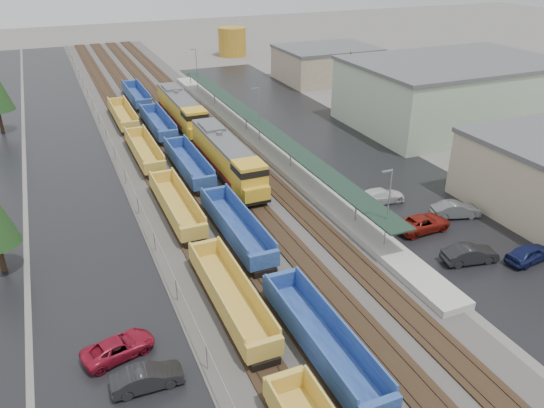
% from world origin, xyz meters
% --- Properties ---
extents(ballast_strip, '(20.00, 160.00, 0.08)m').
position_xyz_m(ballast_strip, '(0.00, 60.00, 0.04)').
color(ballast_strip, '#302D2B').
rests_on(ballast_strip, ground).
extents(trackbed, '(14.60, 160.00, 0.22)m').
position_xyz_m(trackbed, '(-0.00, 60.00, 0.16)').
color(trackbed, black).
rests_on(trackbed, ground).
extents(west_parking_lot, '(10.00, 160.00, 0.02)m').
position_xyz_m(west_parking_lot, '(-15.00, 60.00, 0.01)').
color(west_parking_lot, black).
rests_on(west_parking_lot, ground).
extents(east_commuter_lot, '(16.00, 100.00, 0.02)m').
position_xyz_m(east_commuter_lot, '(19.00, 50.00, 0.01)').
color(east_commuter_lot, black).
rests_on(east_commuter_lot, ground).
extents(station_platform, '(3.00, 80.00, 8.00)m').
position_xyz_m(station_platform, '(9.50, 50.01, 0.73)').
color(station_platform, '#9E9B93').
rests_on(station_platform, ground).
extents(chainlink_fence, '(0.08, 160.04, 2.02)m').
position_xyz_m(chainlink_fence, '(-9.50, 58.44, 1.61)').
color(chainlink_fence, gray).
rests_on(chainlink_fence, ground).
extents(industrial_buildings, '(32.52, 75.30, 9.50)m').
position_xyz_m(industrial_buildings, '(37.76, 45.85, 4.25)').
color(industrial_buildings, tan).
rests_on(industrial_buildings, ground).
extents(distant_hills, '(301.00, 140.00, 25.20)m').
position_xyz_m(distant_hills, '(44.79, 210.68, 0.00)').
color(distant_hills, '#54654F').
rests_on(distant_hills, ground).
extents(tree_east, '(4.40, 4.40, 10.00)m').
position_xyz_m(tree_east, '(28.00, 58.00, 6.47)').
color(tree_east, '#332316').
rests_on(tree_east, ground).
extents(locomotive_lead, '(3.10, 20.42, 4.62)m').
position_xyz_m(locomotive_lead, '(2.00, 41.32, 2.46)').
color(locomotive_lead, black).
rests_on(locomotive_lead, ground).
extents(locomotive_trail, '(3.10, 20.42, 4.62)m').
position_xyz_m(locomotive_trail, '(2.00, 62.32, 2.46)').
color(locomotive_trail, black).
rests_on(locomotive_trail, ground).
extents(well_string_yellow, '(2.64, 97.42, 2.34)m').
position_xyz_m(well_string_yellow, '(-6.00, 25.78, 1.17)').
color(well_string_yellow, gold).
rests_on(well_string_yellow, ground).
extents(well_string_blue, '(2.74, 99.06, 2.43)m').
position_xyz_m(well_string_blue, '(-2.00, 35.78, 1.20)').
color(well_string_blue, navy).
rests_on(well_string_blue, ground).
extents(storage_tank, '(6.62, 6.62, 6.62)m').
position_xyz_m(storage_tank, '(27.04, 110.80, 3.31)').
color(storage_tank, '#AC7C22').
rests_on(storage_tank, ground).
extents(parked_car_west_b, '(1.69, 4.55, 1.48)m').
position_xyz_m(parked_car_west_b, '(-13.38, 12.06, 0.74)').
color(parked_car_west_b, black).
rests_on(parked_car_west_b, ground).
extents(parked_car_west_c, '(3.43, 5.30, 1.36)m').
position_xyz_m(parked_car_west_c, '(-14.60, 15.65, 0.68)').
color(parked_car_west_c, maroon).
rests_on(parked_car_west_c, ground).
extents(parked_car_east_a, '(2.55, 5.13, 1.61)m').
position_xyz_m(parked_car_east_a, '(15.27, 15.48, 0.81)').
color(parked_car_east_a, black).
rests_on(parked_car_east_a, ground).
extents(parked_car_east_b, '(2.77, 5.69, 1.56)m').
position_xyz_m(parked_car_east_b, '(15.07, 21.72, 0.78)').
color(parked_car_east_b, maroon).
rests_on(parked_car_east_b, ground).
extents(parked_car_east_c, '(2.65, 5.45, 1.53)m').
position_xyz_m(parked_car_east_c, '(14.81, 28.49, 0.76)').
color(parked_car_east_c, silver).
rests_on(parked_car_east_c, ground).
extents(parked_car_east_d, '(2.38, 4.85, 1.59)m').
position_xyz_m(parked_car_east_d, '(20.09, 13.54, 0.80)').
color(parked_car_east_d, '#121944').
rests_on(parked_car_east_d, ground).
extents(parked_car_east_e, '(2.98, 5.19, 1.62)m').
position_xyz_m(parked_car_east_e, '(19.84, 22.68, 0.81)').
color(parked_car_east_e, '#535658').
rests_on(parked_car_east_e, ground).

